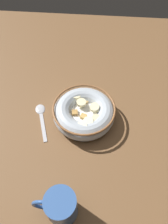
% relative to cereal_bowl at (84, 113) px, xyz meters
% --- Properties ---
extents(ground_plane, '(1.10, 1.10, 0.02)m').
position_rel_cereal_bowl_xyz_m(ground_plane, '(-0.00, -0.00, -0.04)').
color(ground_plane, brown).
extents(cereal_bowl, '(0.17, 0.17, 0.05)m').
position_rel_cereal_bowl_xyz_m(cereal_bowl, '(0.00, 0.00, 0.00)').
color(cereal_bowl, '#B2BCC6').
rests_on(cereal_bowl, ground_plane).
extents(spoon, '(0.06, 0.13, 0.01)m').
position_rel_cereal_bowl_xyz_m(spoon, '(0.13, -0.00, -0.02)').
color(spoon, '#B7B7BC').
rests_on(spoon, ground_plane).
extents(coffee_mug, '(0.09, 0.06, 0.09)m').
position_rel_cereal_bowl_xyz_m(coffee_mug, '(0.03, 0.25, 0.02)').
color(coffee_mug, '#335999').
rests_on(coffee_mug, ground_plane).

